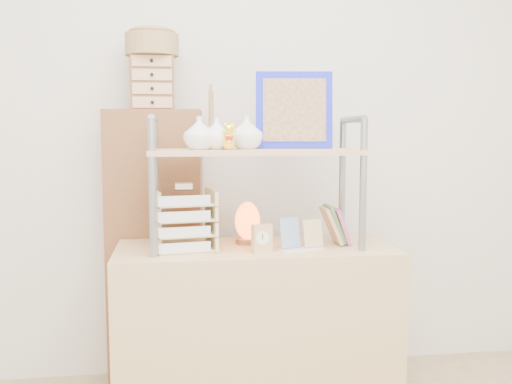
# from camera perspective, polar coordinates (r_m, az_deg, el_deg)

# --- Properties ---
(desk) EXTENTS (1.20, 0.50, 0.75)m
(desk) POSITION_cam_1_polar(r_m,az_deg,el_deg) (2.59, -0.06, -13.63)
(desk) COLOR tan
(desk) RESTS_ON ground
(cabinet) EXTENTS (0.47, 0.28, 1.35)m
(cabinet) POSITION_cam_1_polar(r_m,az_deg,el_deg) (2.84, -9.97, -5.64)
(cabinet) COLOR brown
(cabinet) RESTS_ON ground
(hutch) EXTENTS (0.90, 0.34, 0.76)m
(hutch) POSITION_cam_1_polar(r_m,az_deg,el_deg) (2.45, -0.47, 4.66)
(hutch) COLOR gray
(hutch) RESTS_ON desk
(letter_tray) EXTENTS (0.26, 0.25, 0.28)m
(letter_tray) POSITION_cam_1_polar(r_m,az_deg,el_deg) (2.42, -7.19, -3.11)
(letter_tray) COLOR tan
(letter_tray) RESTS_ON desk
(salt_lamp) EXTENTS (0.12, 0.12, 0.19)m
(salt_lamp) POSITION_cam_1_polar(r_m,az_deg,el_deg) (2.54, -0.86, -3.04)
(salt_lamp) COLOR brown
(salt_lamp) RESTS_ON desk
(desk_clock) EXTENTS (0.09, 0.06, 0.12)m
(desk_clock) POSITION_cam_1_polar(r_m,az_deg,el_deg) (2.36, 0.59, -4.65)
(desk_clock) COLOR tan
(desk_clock) RESTS_ON desk
(postcard_stand) EXTENTS (0.20, 0.11, 0.14)m
(postcard_stand) POSITION_cam_1_polar(r_m,az_deg,el_deg) (2.42, 4.54, -4.86)
(postcard_stand) COLOR white
(postcard_stand) RESTS_ON desk
(drawer_chest) EXTENTS (0.20, 0.16, 0.25)m
(drawer_chest) POSITION_cam_1_polar(r_m,az_deg,el_deg) (2.77, -10.30, 10.68)
(drawer_chest) COLOR brown
(drawer_chest) RESTS_ON cabinet
(woven_basket) EXTENTS (0.25, 0.25, 0.10)m
(woven_basket) POSITION_cam_1_polar(r_m,az_deg,el_deg) (2.79, -10.36, 14.25)
(woven_basket) COLOR olive
(woven_basket) RESTS_ON drawer_chest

